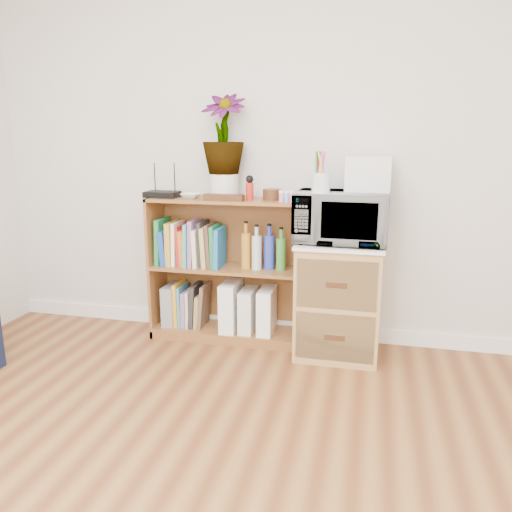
% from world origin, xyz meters
% --- Properties ---
extents(skirting_board, '(4.00, 0.02, 0.10)m').
position_xyz_m(skirting_board, '(0.00, 2.24, 0.05)').
color(skirting_board, white).
rests_on(skirting_board, ground).
extents(bookshelf, '(1.00, 0.30, 0.95)m').
position_xyz_m(bookshelf, '(-0.35, 2.10, 0.47)').
color(bookshelf, brown).
rests_on(bookshelf, ground).
extents(wicker_unit, '(0.50, 0.45, 0.70)m').
position_xyz_m(wicker_unit, '(0.40, 2.02, 0.35)').
color(wicker_unit, '#9E7542').
rests_on(wicker_unit, ground).
extents(microwave, '(0.55, 0.38, 0.30)m').
position_xyz_m(microwave, '(0.40, 2.02, 0.87)').
color(microwave, white).
rests_on(microwave, wicker_unit).
extents(pen_cup, '(0.10, 0.10, 0.12)m').
position_xyz_m(pen_cup, '(0.28, 1.93, 1.08)').
color(pen_cup, silver).
rests_on(pen_cup, microwave).
extents(small_appliance, '(0.26, 0.22, 0.21)m').
position_xyz_m(small_appliance, '(0.54, 2.09, 1.12)').
color(small_appliance, silver).
rests_on(small_appliance, microwave).
extents(router, '(0.21, 0.15, 0.04)m').
position_xyz_m(router, '(-0.77, 2.08, 0.97)').
color(router, black).
rests_on(router, bookshelf).
extents(white_bowl, '(0.13, 0.13, 0.03)m').
position_xyz_m(white_bowl, '(-0.57, 2.07, 0.97)').
color(white_bowl, silver).
rests_on(white_bowl, bookshelf).
extents(plant_pot, '(0.18, 0.18, 0.16)m').
position_xyz_m(plant_pot, '(-0.36, 2.12, 1.03)').
color(plant_pot, silver).
rests_on(plant_pot, bookshelf).
extents(potted_plant, '(0.28, 0.28, 0.49)m').
position_xyz_m(potted_plant, '(-0.36, 2.12, 1.35)').
color(potted_plant, '#317B35').
rests_on(potted_plant, plant_pot).
extents(trinket_box, '(0.25, 0.06, 0.04)m').
position_xyz_m(trinket_box, '(-0.33, 2.00, 0.97)').
color(trinket_box, '#331E0D').
rests_on(trinket_box, bookshelf).
extents(kokeshi_doll, '(0.05, 0.05, 0.11)m').
position_xyz_m(kokeshi_doll, '(-0.17, 2.06, 1.00)').
color(kokeshi_doll, red).
rests_on(kokeshi_doll, bookshelf).
extents(wooden_bowl, '(0.12, 0.12, 0.07)m').
position_xyz_m(wooden_bowl, '(-0.04, 2.11, 0.98)').
color(wooden_bowl, '#3A2210').
rests_on(wooden_bowl, bookshelf).
extents(paint_jars, '(0.11, 0.04, 0.06)m').
position_xyz_m(paint_jars, '(0.07, 2.01, 0.98)').
color(paint_jars, '#D07382').
rests_on(paint_jars, bookshelf).
extents(file_box, '(0.08, 0.22, 0.27)m').
position_xyz_m(file_box, '(-0.74, 2.10, 0.21)').
color(file_box, gray).
rests_on(file_box, bookshelf).
extents(magazine_holder_left, '(0.10, 0.26, 0.33)m').
position_xyz_m(magazine_holder_left, '(-0.31, 2.09, 0.23)').
color(magazine_holder_left, white).
rests_on(magazine_holder_left, bookshelf).
extents(magazine_holder_mid, '(0.09, 0.23, 0.29)m').
position_xyz_m(magazine_holder_mid, '(-0.20, 2.09, 0.21)').
color(magazine_holder_mid, silver).
rests_on(magazine_holder_mid, bookshelf).
extents(magazine_holder_right, '(0.09, 0.24, 0.30)m').
position_xyz_m(magazine_holder_right, '(-0.07, 2.09, 0.22)').
color(magazine_holder_right, white).
rests_on(magazine_holder_right, bookshelf).
extents(cookbooks, '(0.45, 0.20, 0.31)m').
position_xyz_m(cookbooks, '(-0.59, 2.10, 0.64)').
color(cookbooks, '#207B41').
rests_on(cookbooks, bookshelf).
extents(liquor_bottles, '(0.29, 0.07, 0.30)m').
position_xyz_m(liquor_bottles, '(-0.10, 2.10, 0.64)').
color(liquor_bottles, '#B87822').
rests_on(liquor_bottles, bookshelf).
extents(lower_books, '(0.22, 0.19, 0.30)m').
position_xyz_m(lower_books, '(-0.60, 2.10, 0.21)').
color(lower_books, gold).
rests_on(lower_books, bookshelf).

